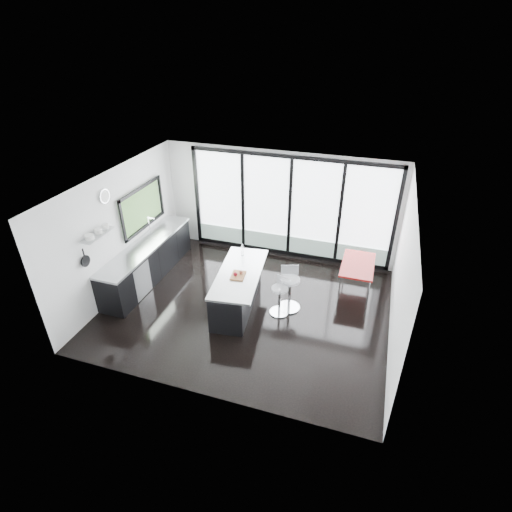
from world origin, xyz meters
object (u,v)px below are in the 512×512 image
(red_table, at_px, (356,276))
(bar_stool_near, at_px, (280,300))
(island, at_px, (237,288))
(bar_stool_far, at_px, (289,294))

(red_table, bearing_deg, bar_stool_near, -135.39)
(island, xyz_separation_m, red_table, (2.41, 1.44, -0.10))
(island, height_order, bar_stool_near, island)
(bar_stool_near, xyz_separation_m, red_table, (1.45, 1.43, 0.01))
(red_table, bearing_deg, bar_stool_far, -137.03)
(bar_stool_far, xyz_separation_m, red_table, (1.30, 1.21, -0.05))
(bar_stool_near, relative_size, bar_stool_far, 0.85)
(bar_stool_near, height_order, bar_stool_far, bar_stool_far)
(bar_stool_near, distance_m, bar_stool_far, 0.28)
(bar_stool_near, bearing_deg, red_table, 61.69)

